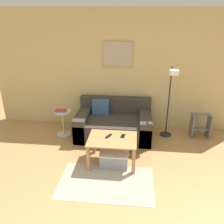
{
  "coord_description": "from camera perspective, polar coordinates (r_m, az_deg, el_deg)",
  "views": [
    {
      "loc": [
        0.36,
        -2.04,
        2.46
      ],
      "look_at": [
        -0.03,
        1.72,
        0.85
      ],
      "focal_mm": 38.0,
      "sensor_mm": 36.0,
      "label": 1
    }
  ],
  "objects": [
    {
      "name": "cell_phone",
      "position": [
        4.1,
        2.63,
        -5.79
      ],
      "size": [
        0.09,
        0.15,
        0.01
      ],
      "primitive_type": "cube",
      "rotation": [
        0.0,
        0.0,
        -0.16
      ],
      "color": "black",
      "rests_on": "coffee_table"
    },
    {
      "name": "area_rug",
      "position": [
        3.85,
        -1.39,
        -16.56
      ],
      "size": [
        1.47,
        0.9,
        0.01
      ],
      "primitive_type": "cube",
      "color": "#A39989",
      "rests_on": "ground_plane"
    },
    {
      "name": "step_stool",
      "position": [
        5.31,
        20.51,
        -2.96
      ],
      "size": [
        0.38,
        0.29,
        0.49
      ],
      "color": "slate",
      "rests_on": "ground_plane"
    },
    {
      "name": "coffee_table",
      "position": [
        4.08,
        0.09,
        -7.57
      ],
      "size": [
        0.82,
        0.61,
        0.48
      ],
      "color": "#AD7F4C",
      "rests_on": "ground_plane"
    },
    {
      "name": "floor_lamp",
      "position": [
        4.74,
        13.91,
        3.97
      ],
      "size": [
        0.25,
        0.51,
        1.49
      ],
      "color": "black",
      "rests_on": "ground_plane"
    },
    {
      "name": "book_stack",
      "position": [
        5.02,
        -12.21,
        0.36
      ],
      "size": [
        0.25,
        0.17,
        0.04
      ],
      "color": "#8C4C93",
      "rests_on": "side_table"
    },
    {
      "name": "side_table",
      "position": [
        5.13,
        -11.7,
        -2.0
      ],
      "size": [
        0.35,
        0.35,
        0.55
      ],
      "color": "silver",
      "rests_on": "ground_plane"
    },
    {
      "name": "storage_bin",
      "position": [
        4.19,
        0.62,
        -10.69
      ],
      "size": [
        0.49,
        0.45,
        0.26
      ],
      "color": "gray",
      "rests_on": "ground_plane"
    },
    {
      "name": "couch",
      "position": [
        5.04,
        0.45,
        -2.79
      ],
      "size": [
        1.54,
        0.98,
        0.73
      ],
      "color": "#38332D",
      "rests_on": "ground_plane"
    },
    {
      "name": "remote_control",
      "position": [
        4.09,
        -0.82,
        -5.78
      ],
      "size": [
        0.1,
        0.15,
        0.02
      ],
      "primitive_type": "cube",
      "rotation": [
        0.0,
        0.0,
        -0.46
      ],
      "color": "black",
      "rests_on": "coffee_table"
    },
    {
      "name": "wall_back",
      "position": [
        5.18,
        1.87,
        9.89
      ],
      "size": [
        5.6,
        0.09,
        2.55
      ],
      "color": "tan",
      "rests_on": "ground_plane"
    }
  ]
}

